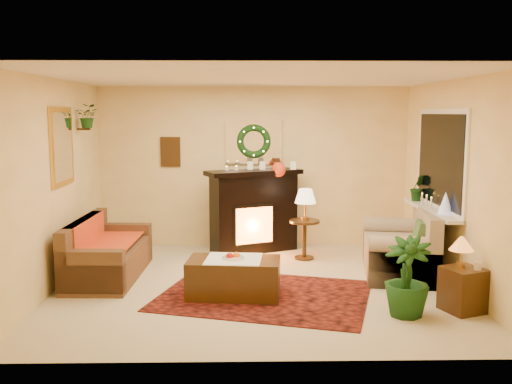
{
  "coord_description": "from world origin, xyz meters",
  "views": [
    {
      "loc": [
        -0.15,
        -7.02,
        2.18
      ],
      "look_at": [
        0.0,
        0.35,
        1.15
      ],
      "focal_mm": 40.0,
      "sensor_mm": 36.0,
      "label": 1
    }
  ],
  "objects_px": {
    "fireplace": "(254,217)",
    "coffee_table": "(234,279)",
    "sofa": "(109,245)",
    "end_table_square": "(463,287)",
    "loveseat": "(399,243)",
    "side_table_round": "(304,238)"
  },
  "relations": [
    {
      "from": "sofa",
      "to": "coffee_table",
      "type": "height_order",
      "value": "sofa"
    },
    {
      "from": "loveseat",
      "to": "side_table_round",
      "type": "xyz_separation_m",
      "value": [
        -1.21,
        0.79,
        -0.09
      ]
    },
    {
      "from": "side_table_round",
      "to": "end_table_square",
      "type": "xyz_separation_m",
      "value": [
        1.52,
        -2.31,
        -0.06
      ]
    },
    {
      "from": "fireplace",
      "to": "coffee_table",
      "type": "height_order",
      "value": "fireplace"
    },
    {
      "from": "fireplace",
      "to": "end_table_square",
      "type": "xyz_separation_m",
      "value": [
        2.27,
        -2.81,
        -0.28
      ]
    },
    {
      "from": "fireplace",
      "to": "loveseat",
      "type": "bearing_deg",
      "value": -57.45
    },
    {
      "from": "fireplace",
      "to": "loveseat",
      "type": "distance_m",
      "value": 2.35
    },
    {
      "from": "fireplace",
      "to": "loveseat",
      "type": "relative_size",
      "value": 0.87
    },
    {
      "from": "fireplace",
      "to": "end_table_square",
      "type": "relative_size",
      "value": 2.73
    },
    {
      "from": "sofa",
      "to": "end_table_square",
      "type": "xyz_separation_m",
      "value": [
        4.22,
        -1.42,
        -0.16
      ]
    },
    {
      "from": "sofa",
      "to": "loveseat",
      "type": "height_order",
      "value": "loveseat"
    },
    {
      "from": "sofa",
      "to": "fireplace",
      "type": "height_order",
      "value": "fireplace"
    },
    {
      "from": "end_table_square",
      "to": "loveseat",
      "type": "bearing_deg",
      "value": 101.56
    },
    {
      "from": "sofa",
      "to": "loveseat",
      "type": "bearing_deg",
      "value": 3.0
    },
    {
      "from": "sofa",
      "to": "coffee_table",
      "type": "relative_size",
      "value": 1.68
    },
    {
      "from": "fireplace",
      "to": "coffee_table",
      "type": "bearing_deg",
      "value": -120.74
    },
    {
      "from": "coffee_table",
      "to": "side_table_round",
      "type": "bearing_deg",
      "value": 65.41
    },
    {
      "from": "sofa",
      "to": "end_table_square",
      "type": "height_order",
      "value": "sofa"
    },
    {
      "from": "side_table_round",
      "to": "coffee_table",
      "type": "xyz_separation_m",
      "value": [
        -1.02,
        -1.76,
        -0.12
      ]
    },
    {
      "from": "loveseat",
      "to": "end_table_square",
      "type": "relative_size",
      "value": 3.14
    },
    {
      "from": "fireplace",
      "to": "side_table_round",
      "type": "bearing_deg",
      "value": -57.84
    },
    {
      "from": "fireplace",
      "to": "side_table_round",
      "type": "xyz_separation_m",
      "value": [
        0.75,
        -0.51,
        -0.22
      ]
    }
  ]
}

